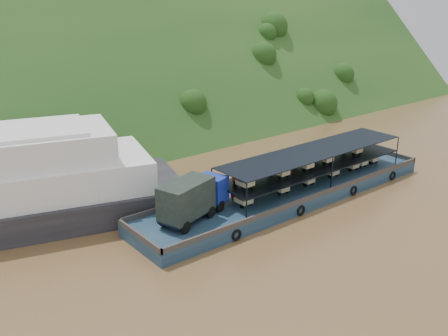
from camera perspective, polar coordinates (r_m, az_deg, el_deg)
ground at (r=50.97m, az=3.88°, el=-3.80°), size 160.00×160.00×0.00m
hillside at (r=79.73m, az=-13.91°, el=4.36°), size 140.00×39.60×39.60m
cargo_barge at (r=50.41m, az=6.37°, el=-2.64°), size 35.00×7.18×4.94m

